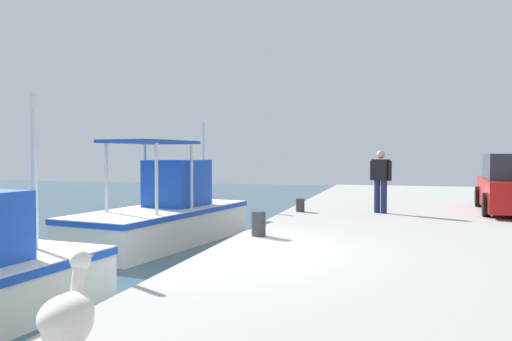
{
  "coord_description": "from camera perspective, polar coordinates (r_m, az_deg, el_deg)",
  "views": [
    {
      "loc": [
        -7.8,
        -3.0,
        2.36
      ],
      "look_at": [
        5.38,
        0.74,
        1.91
      ],
      "focal_mm": 35.28,
      "sensor_mm": 36.0,
      "label": 1
    }
  ],
  "objects": [
    {
      "name": "fisherman_standing",
      "position": [
        13.67,
        13.95,
        -0.86
      ],
      "size": [
        0.41,
        0.57,
        1.66
      ],
      "color": "#1E234C",
      "rests_on": "quay_pier"
    },
    {
      "name": "pelican",
      "position": [
        3.99,
        -20.48,
        -15.18
      ],
      "size": [
        0.97,
        0.52,
        0.82
      ],
      "color": "tan",
      "rests_on": "quay_pier"
    },
    {
      "name": "fishing_boat_third",
      "position": [
        13.63,
        -10.3,
        -5.02
      ],
      "size": [
        6.01,
        3.04,
        3.3
      ],
      "color": "silver",
      "rests_on": "ground"
    },
    {
      "name": "mooring_bollard_second",
      "position": [
        9.6,
        0.3,
        -6.06
      ],
      "size": [
        0.27,
        0.27,
        0.47
      ],
      "primitive_type": "cylinder",
      "color": "#333338",
      "rests_on": "quay_pier"
    },
    {
      "name": "mooring_bollard_third",
      "position": [
        13.68,
        5.03,
        -3.92
      ],
      "size": [
        0.24,
        0.24,
        0.36
      ],
      "primitive_type": "cylinder",
      "color": "#333338",
      "rests_on": "quay_pier"
    }
  ]
}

